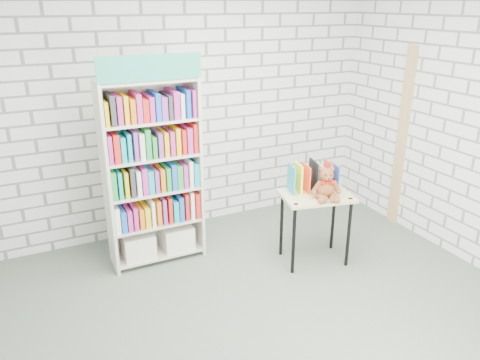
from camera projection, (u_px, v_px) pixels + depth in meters
name	position (u px, v px, depth m)	size (l,w,h in m)	color
ground	(273.00, 312.00, 4.09)	(4.50, 4.50, 0.00)	#4E5B4D
room_shell	(279.00, 111.00, 3.45)	(4.52, 4.02, 2.81)	silver
bookshelf	(152.00, 172.00, 4.63)	(0.94, 0.37, 2.11)	beige
display_table	(316.00, 204.00, 4.70)	(0.78, 0.61, 0.74)	tan
table_books	(313.00, 177.00, 4.71)	(0.52, 0.31, 0.29)	teal
teddy_bear	(326.00, 186.00, 4.53)	(0.29, 0.28, 0.32)	brown
door_trim	(402.00, 139.00, 5.42)	(0.05, 0.12, 2.10)	tan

